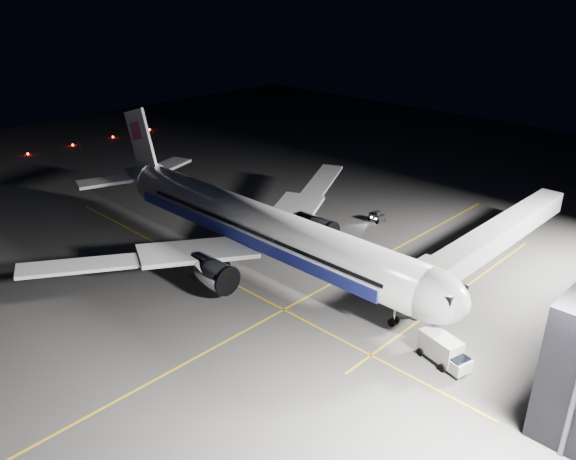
{
  "coord_description": "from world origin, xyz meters",
  "views": [
    {
      "loc": [
        47.67,
        -44.0,
        33.29
      ],
      "look_at": [
        4.48,
        0.38,
        6.0
      ],
      "focal_mm": 35.0,
      "sensor_mm": 36.0,
      "label": 1
    }
  ],
  "objects_px": {
    "safety_cone_a": "(334,250)",
    "service_truck": "(444,350)",
    "safety_cone_c": "(303,225)",
    "safety_cone_b": "(324,261)",
    "airliner": "(255,225)",
    "baggage_tug": "(377,217)",
    "jet_bridge": "(491,239)"
  },
  "relations": [
    {
      "from": "baggage_tug",
      "to": "safety_cone_c",
      "type": "height_order",
      "value": "baggage_tug"
    },
    {
      "from": "service_truck",
      "to": "safety_cone_c",
      "type": "distance_m",
      "value": 34.97
    },
    {
      "from": "airliner",
      "to": "service_truck",
      "type": "relative_size",
      "value": 10.91
    },
    {
      "from": "jet_bridge",
      "to": "safety_cone_c",
      "type": "relative_size",
      "value": 60.15
    },
    {
      "from": "service_truck",
      "to": "safety_cone_a",
      "type": "distance_m",
      "value": 25.81
    },
    {
      "from": "jet_bridge",
      "to": "safety_cone_a",
      "type": "xyz_separation_m",
      "value": [
        -17.5,
        -8.7,
        -4.31
      ]
    },
    {
      "from": "jet_bridge",
      "to": "baggage_tug",
      "type": "height_order",
      "value": "jet_bridge"
    },
    {
      "from": "safety_cone_a",
      "to": "safety_cone_b",
      "type": "bearing_deg",
      "value": -70.38
    },
    {
      "from": "baggage_tug",
      "to": "safety_cone_c",
      "type": "xyz_separation_m",
      "value": [
        -6.51,
        -9.54,
        -0.45
      ]
    },
    {
      "from": "baggage_tug",
      "to": "service_truck",
      "type": "bearing_deg",
      "value": -36.39
    },
    {
      "from": "safety_cone_b",
      "to": "airliner",
      "type": "bearing_deg",
      "value": -139.43
    },
    {
      "from": "airliner",
      "to": "jet_bridge",
      "type": "distance_m",
      "value": 29.31
    },
    {
      "from": "service_truck",
      "to": "safety_cone_a",
      "type": "height_order",
      "value": "service_truck"
    },
    {
      "from": "service_truck",
      "to": "baggage_tug",
      "type": "bearing_deg",
      "value": 150.63
    },
    {
      "from": "safety_cone_c",
      "to": "safety_cone_b",
      "type": "bearing_deg",
      "value": -33.64
    },
    {
      "from": "airliner",
      "to": "baggage_tug",
      "type": "distance_m",
      "value": 22.69
    },
    {
      "from": "service_truck",
      "to": "safety_cone_a",
      "type": "xyz_separation_m",
      "value": [
        -23.08,
        11.48,
        -1.18
      ]
    },
    {
      "from": "jet_bridge",
      "to": "safety_cone_a",
      "type": "height_order",
      "value": "jet_bridge"
    },
    {
      "from": "safety_cone_a",
      "to": "safety_cone_b",
      "type": "relative_size",
      "value": 0.97
    },
    {
      "from": "safety_cone_b",
      "to": "safety_cone_c",
      "type": "height_order",
      "value": "safety_cone_c"
    },
    {
      "from": "baggage_tug",
      "to": "safety_cone_a",
      "type": "distance_m",
      "value": 12.83
    },
    {
      "from": "airliner",
      "to": "baggage_tug",
      "type": "height_order",
      "value": "airliner"
    },
    {
      "from": "safety_cone_b",
      "to": "service_truck",
      "type": "bearing_deg",
      "value": -20.05
    },
    {
      "from": "safety_cone_b",
      "to": "jet_bridge",
      "type": "bearing_deg",
      "value": 36.92
    },
    {
      "from": "service_truck",
      "to": "baggage_tug",
      "type": "relative_size",
      "value": 2.37
    },
    {
      "from": "safety_cone_a",
      "to": "service_truck",
      "type": "bearing_deg",
      "value": -26.44
    },
    {
      "from": "jet_bridge",
      "to": "service_truck",
      "type": "height_order",
      "value": "jet_bridge"
    },
    {
      "from": "baggage_tug",
      "to": "jet_bridge",
      "type": "bearing_deg",
      "value": -4.03
    },
    {
      "from": "jet_bridge",
      "to": "safety_cone_c",
      "type": "bearing_deg",
      "value": -167.92
    },
    {
      "from": "baggage_tug",
      "to": "safety_cone_b",
      "type": "bearing_deg",
      "value": -70.74
    },
    {
      "from": "safety_cone_a",
      "to": "safety_cone_b",
      "type": "height_order",
      "value": "safety_cone_b"
    },
    {
      "from": "safety_cone_a",
      "to": "baggage_tug",
      "type": "bearing_deg",
      "value": 99.75
    }
  ]
}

